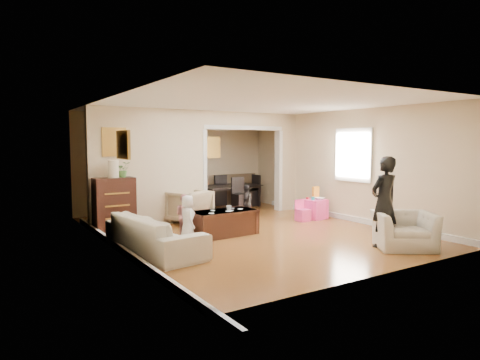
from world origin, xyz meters
TOP-DOWN VIEW (x-y plane):
  - floor at (0.00, 0.00)m, footprint 7.00×7.00m
  - partition_left at (-1.38, 1.80)m, footprint 2.75×0.18m
  - partition_right at (2.48, 1.80)m, footprint 0.55×0.18m
  - partition_header at (1.10, 1.80)m, footprint 2.22×0.18m
  - window_pane at (2.73, -0.40)m, footprint 0.03×0.95m
  - framed_art_partition at (-2.20, 1.70)m, footprint 0.45×0.03m
  - framed_art_sofa_wall at (-2.71, -0.60)m, footprint 0.03×0.55m
  - framed_art_alcove at (1.10, 3.44)m, footprint 0.45×0.03m
  - sofa at (-2.23, -0.66)m, footprint 1.10×2.23m
  - armchair_back at (-0.60, 1.41)m, footprint 1.05×1.06m
  - armchair_front at (1.54, -2.71)m, footprint 1.28×1.25m
  - dresser at (-2.30, 1.45)m, footprint 0.81×0.46m
  - table_lamp at (-2.30, 1.45)m, footprint 0.22×0.22m
  - potted_plant at (-2.10, 1.45)m, footprint 0.29×0.25m
  - coffee_table at (-0.59, -0.11)m, footprint 1.35×0.73m
  - coffee_cup at (-0.49, -0.16)m, footprint 0.11×0.11m
  - play_table at (2.20, 0.31)m, footprint 0.56×0.56m
  - cereal_box at (2.32, 0.41)m, footprint 0.21×0.10m
  - cyan_cup at (2.10, 0.26)m, footprint 0.08×0.08m
  - toy_block at (2.08, 0.43)m, footprint 0.10×0.09m
  - play_bowl at (2.25, 0.19)m, footprint 0.27×0.27m
  - dining_table at (1.35, 2.92)m, footprint 1.90×1.20m
  - adult_person at (1.33, -2.44)m, footprint 0.59×0.39m
  - child_kneel_a at (-1.44, -0.26)m, footprint 0.32×0.45m
  - child_kneel_b at (-1.29, 0.19)m, footprint 0.45×0.50m
  - child_toddler at (0.46, 0.64)m, footprint 0.53×0.52m
  - craft_papers at (-0.51, -0.12)m, footprint 0.87×0.44m

SIDE VIEW (x-z plane):
  - floor at x=0.00m, z-range 0.00..0.00m
  - play_table at x=2.20m, z-range 0.00..0.47m
  - coffee_table at x=-0.59m, z-range 0.00..0.49m
  - sofa at x=-2.23m, z-range 0.00..0.63m
  - dining_table at x=1.35m, z-range 0.00..0.63m
  - armchair_front at x=1.54m, z-range 0.00..0.63m
  - armchair_back at x=-0.60m, z-range 0.00..0.75m
  - child_kneel_b at x=-1.29m, z-range 0.00..0.84m
  - child_kneel_a at x=-1.44m, z-range 0.00..0.87m
  - child_toddler at x=0.46m, z-range 0.00..0.90m
  - toy_block at x=2.08m, z-range 0.47..0.52m
  - craft_papers at x=-0.51m, z-range 0.49..0.50m
  - play_bowl at x=2.25m, z-range 0.47..0.52m
  - cyan_cup at x=2.10m, z-range 0.47..0.55m
  - coffee_cup at x=-0.49m, z-range 0.49..0.59m
  - dresser at x=-2.30m, z-range 0.00..1.11m
  - cereal_box at x=2.32m, z-range 0.47..0.77m
  - adult_person at x=1.33m, z-range 0.00..1.60m
  - potted_plant at x=-2.10m, z-range 1.11..1.43m
  - table_lamp at x=-2.30m, z-range 1.11..1.47m
  - partition_left at x=-1.38m, z-range 0.00..2.60m
  - partition_right at x=2.48m, z-range 0.00..2.60m
  - window_pane at x=2.73m, z-range 1.00..2.10m
  - framed_art_alcove at x=1.10m, z-range 1.42..1.98m
  - framed_art_sofa_wall at x=-2.71m, z-range 1.60..2.00m
  - framed_art_partition at x=-2.20m, z-range 1.58..2.12m
  - partition_header at x=1.10m, z-range 2.25..2.60m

